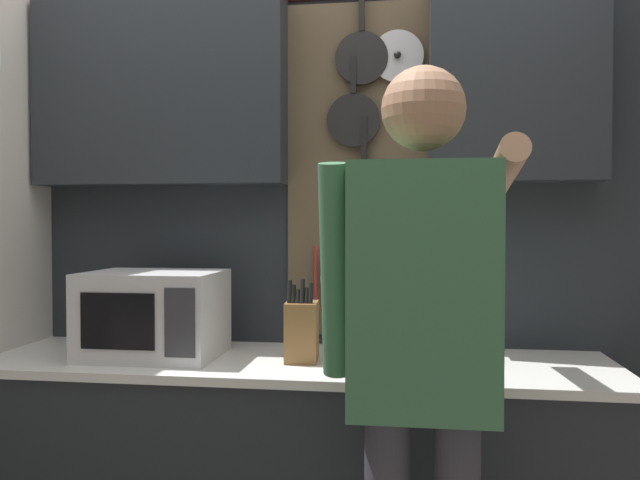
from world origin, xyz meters
TOP-DOWN VIEW (x-y plane):
  - back_wall_unit at (-0.02, 0.27)m, footprint 2.77×0.20m
  - microwave at (-0.52, -0.03)m, footprint 0.47×0.36m
  - knife_block at (0.02, -0.03)m, footprint 0.12×0.16m
  - utensil_crock at (0.57, -0.03)m, footprint 0.12×0.12m
  - person at (0.43, -0.51)m, footprint 0.54×0.69m

SIDE VIEW (x-z plane):
  - utensil_crock at x=0.57m, z-range 0.81..1.13m
  - knife_block at x=0.02m, z-range 0.85..1.14m
  - microwave at x=-0.52m, z-range 0.89..1.19m
  - person at x=0.43m, z-range 0.18..1.95m
  - back_wall_unit at x=-0.02m, z-range 0.29..2.76m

